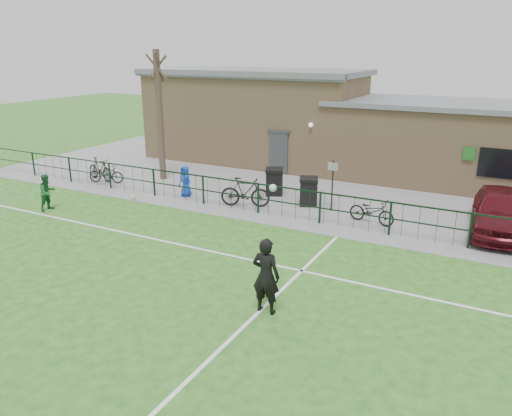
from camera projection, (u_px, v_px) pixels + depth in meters
The scene contains 20 objects.
ground at pixel (157, 318), 11.73m from camera, with size 90.00×90.00×0.00m, color #275D1B.
paving_strip at pixel (342, 185), 23.07m from camera, with size 34.00×13.00×0.02m, color gray.
pitch_line_touch at pixel (292, 221), 18.29m from camera, with size 28.00×0.10×0.01m, color white.
pitch_line_mid at pixel (241, 258), 15.09m from camera, with size 28.00×0.10×0.01m, color white.
pitch_line_perp at pixel (229, 340), 10.84m from camera, with size 0.10×16.00×0.01m, color white.
perimeter_fence at pixel (294, 204), 18.27m from camera, with size 28.00×0.10×1.20m, color black.
bare_tree at pixel (160, 116), 23.20m from camera, with size 0.30×0.30×6.00m, color #413027.
wheelie_bin_left at pixel (274, 182), 21.40m from camera, with size 0.69×0.78×1.05m, color black.
wheelie_bin_right at pixel (309, 192), 19.96m from camera, with size 0.68×0.78×1.03m, color black.
sign_post at pixel (332, 186), 19.07m from camera, with size 0.06×0.06×2.00m, color black.
car_maroon at pixel (501, 211), 16.88m from camera, with size 1.82×4.52×1.54m, color #4F0E15.
bicycle_b at pixel (100, 169), 23.64m from camera, with size 0.51×1.80×1.08m, color black.
bicycle_c at pixel (106, 174), 23.25m from camera, with size 0.58×1.67×0.88m, color black.
bicycle_d at pixel (245, 192), 19.72m from camera, with size 0.56×1.97×1.19m, color black.
bicycle_e at pixel (372, 211), 17.87m from camera, with size 0.60×1.72×0.91m, color black.
spectator_child at pixel (185, 181), 21.08m from camera, with size 0.64×0.42×1.31m, color #123CAF.
goalkeeper_kick at pixel (266, 274), 11.79m from camera, with size 1.70×3.20×2.34m.
outfield_player at pixel (48, 192), 19.34m from camera, with size 0.69×0.54×1.43m, color #1A5C2B.
ball_ground at pixel (133, 197), 20.78m from camera, with size 0.21×0.21×0.21m, color white.
clubhouse at pixel (347, 127), 25.31m from camera, with size 24.25×5.40×4.96m.
Camera 1 is at (6.93, -8.06, 6.08)m, focal length 35.00 mm.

